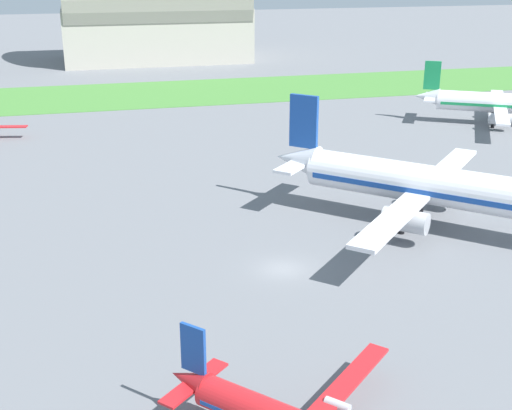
# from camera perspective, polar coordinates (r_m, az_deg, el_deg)

# --- Properties ---
(ground_plane) EXTENTS (600.00, 600.00, 0.00)m
(ground_plane) POSITION_cam_1_polar(r_m,az_deg,el_deg) (61.36, 2.24, -5.31)
(ground_plane) COLOR slate
(grass_taxiway_strip) EXTENTS (360.00, 28.00, 0.08)m
(grass_taxiway_strip) POSITION_cam_1_polar(r_m,az_deg,el_deg) (141.39, -7.65, 9.15)
(grass_taxiway_strip) COLOR #478438
(grass_taxiway_strip) RESTS_ON ground_plane
(airplane_parked_jet_far) EXTENTS (25.11, 25.11, 9.92)m
(airplane_parked_jet_far) POSITION_cam_1_polar(r_m,az_deg,el_deg) (119.74, 19.59, 7.95)
(airplane_parked_jet_far) COLOR white
(airplane_parked_jet_far) RESTS_ON ground_plane
(airplane_midfield_jet) EXTENTS (27.55, 27.14, 12.23)m
(airplane_midfield_jet) POSITION_cam_1_polar(r_m,az_deg,el_deg) (71.49, 13.80, 1.63)
(airplane_midfield_jet) COLOR white
(airplane_midfield_jet) RESTS_ON ground_plane
(hangar_distant) EXTENTS (47.06, 29.73, 31.21)m
(hangar_distant) POSITION_cam_1_polar(r_m,az_deg,el_deg) (187.73, -8.44, 15.91)
(hangar_distant) COLOR #B2AD9E
(hangar_distant) RESTS_ON ground_plane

